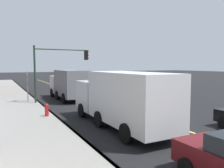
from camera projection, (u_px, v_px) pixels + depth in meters
ground at (121, 108)px, 17.93m from camera, size 200.00×200.00×0.00m
sidewalk_slab at (23, 117)px, 14.59m from camera, size 80.00×3.95×0.15m
curb_edge at (53, 114)px, 15.46m from camera, size 80.00×0.16×0.15m
lane_stripe_center at (121, 108)px, 17.92m from camera, size 80.00×0.16×0.01m
car_white at (101, 88)px, 27.08m from camera, size 3.91×1.91×1.37m
truck_white at (121, 98)px, 12.43m from camera, size 8.29×2.47×3.05m
truck_gray at (69, 84)px, 22.46m from camera, size 6.88×2.40×2.93m
traffic_light_mast at (59, 63)px, 20.47m from camera, size 0.28×5.07×5.11m
street_sign_post at (28, 85)px, 20.36m from camera, size 0.60×0.08×2.83m
fire_hydrant at (47, 111)px, 14.54m from camera, size 0.24×0.24×0.94m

